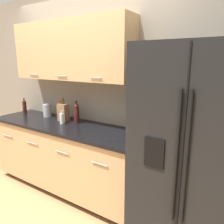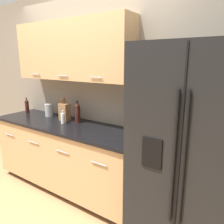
% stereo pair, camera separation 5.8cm
% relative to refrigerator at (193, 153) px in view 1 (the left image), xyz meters
% --- Properties ---
extents(ground_plane, '(14.00, 14.00, 0.00)m').
position_rel_refrigerator_xyz_m(ground_plane, '(-1.46, -0.59, -0.92)').
color(ground_plane, '#B27F51').
extents(wall_back, '(10.00, 0.39, 2.60)m').
position_rel_refrigerator_xyz_m(wall_back, '(-1.50, 0.37, 0.50)').
color(wall_back, gray).
rests_on(wall_back, ground_plane).
extents(counter_unit, '(2.19, 0.64, 0.91)m').
position_rel_refrigerator_xyz_m(counter_unit, '(-1.61, 0.07, -0.46)').
color(counter_unit, black).
rests_on(counter_unit, ground_plane).
extents(refrigerator, '(0.93, 0.79, 1.85)m').
position_rel_refrigerator_xyz_m(refrigerator, '(0.00, 0.00, 0.00)').
color(refrigerator, black).
rests_on(refrigerator, ground_plane).
extents(knife_block, '(0.14, 0.10, 0.32)m').
position_rel_refrigerator_xyz_m(knife_block, '(-1.73, 0.18, 0.11)').
color(knife_block, olive).
rests_on(knife_block, counter_unit).
extents(wine_bottle, '(0.07, 0.07, 0.29)m').
position_rel_refrigerator_xyz_m(wine_bottle, '(-1.51, 0.20, 0.12)').
color(wine_bottle, '#3D1914').
rests_on(wine_bottle, counter_unit).
extents(soap_dispenser, '(0.06, 0.05, 0.18)m').
position_rel_refrigerator_xyz_m(soap_dispenser, '(-1.64, 0.06, 0.06)').
color(soap_dispenser, white).
rests_on(soap_dispenser, counter_unit).
extents(oil_bottle, '(0.06, 0.06, 0.23)m').
position_rel_refrigerator_xyz_m(oil_bottle, '(-2.55, 0.17, 0.09)').
color(oil_bottle, '#3D1914').
rests_on(oil_bottle, counter_unit).
extents(steel_canister, '(0.12, 0.12, 0.20)m').
position_rel_refrigerator_xyz_m(steel_canister, '(-2.09, 0.21, 0.08)').
color(steel_canister, '#A3A3A5').
rests_on(steel_canister, counter_unit).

